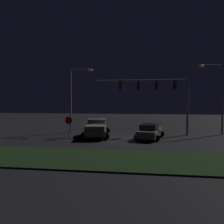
# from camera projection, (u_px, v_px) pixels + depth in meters

# --- Properties ---
(ground_plane) EXTENTS (80.00, 80.00, 0.00)m
(ground_plane) POSITION_uv_depth(u_px,v_px,m) (126.00, 138.00, 23.65)
(ground_plane) COLOR black
(grass_median) EXTENTS (22.09, 5.40, 0.10)m
(grass_median) POSITION_uv_depth(u_px,v_px,m) (115.00, 159.00, 14.97)
(grass_median) COLOR black
(grass_median) RESTS_ON ground_plane
(pickup_truck) EXTENTS (3.39, 5.63, 1.80)m
(pickup_truck) POSITION_uv_depth(u_px,v_px,m) (96.00, 127.00, 24.46)
(pickup_truck) COLOR #514C47
(pickup_truck) RESTS_ON ground_plane
(car_sedan) EXTENTS (3.08, 4.68, 1.51)m
(car_sedan) POSITION_uv_depth(u_px,v_px,m) (150.00, 131.00, 23.15)
(car_sedan) COLOR #514C47
(car_sedan) RESTS_ON ground_plane
(traffic_signal_gantry) EXTENTS (10.32, 0.56, 6.50)m
(traffic_signal_gantry) POSITION_uv_depth(u_px,v_px,m) (157.00, 90.00, 25.71)
(traffic_signal_gantry) COLOR slate
(traffic_signal_gantry) RESTS_ON ground_plane
(street_lamp_left) EXTENTS (2.85, 0.44, 7.64)m
(street_lamp_left) POSITION_uv_depth(u_px,v_px,m) (76.00, 92.00, 27.35)
(street_lamp_left) COLOR slate
(street_lamp_left) RESTS_ON ground_plane
(street_lamp_right) EXTENTS (2.83, 0.44, 7.96)m
(street_lamp_right) POSITION_uv_depth(u_px,v_px,m) (217.00, 90.00, 25.81)
(street_lamp_right) COLOR slate
(street_lamp_right) RESTS_ON ground_plane
(stop_sign) EXTENTS (0.76, 0.08, 2.23)m
(stop_sign) POSITION_uv_depth(u_px,v_px,m) (69.00, 123.00, 23.35)
(stop_sign) COLOR slate
(stop_sign) RESTS_ON ground_plane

